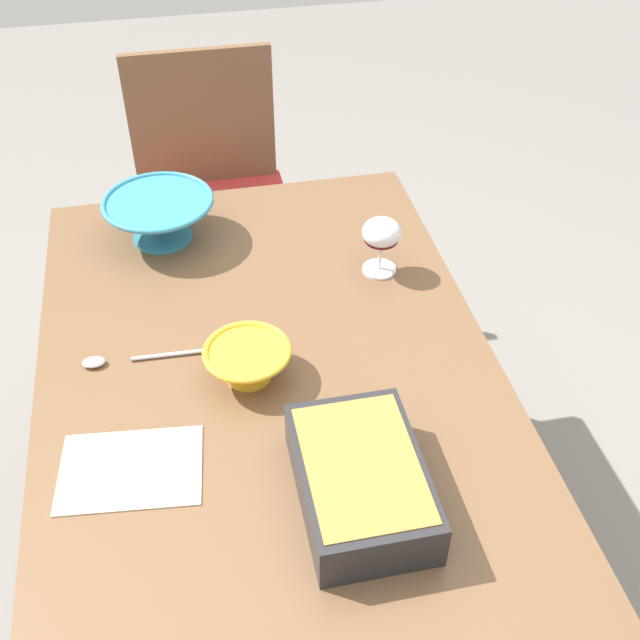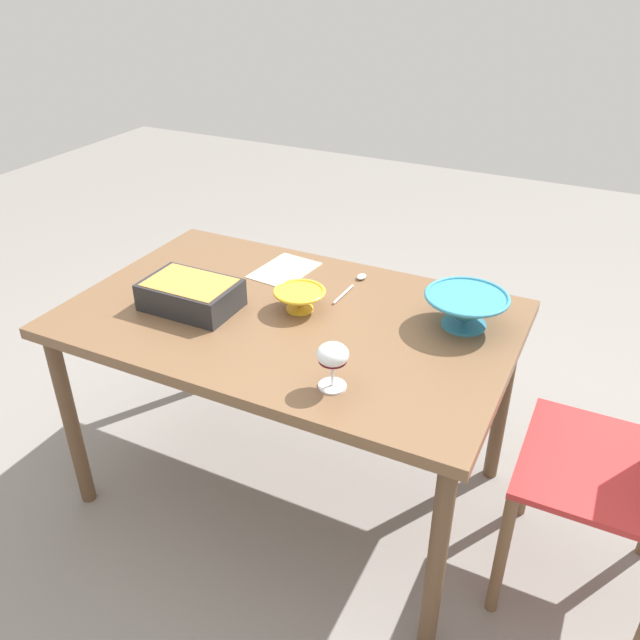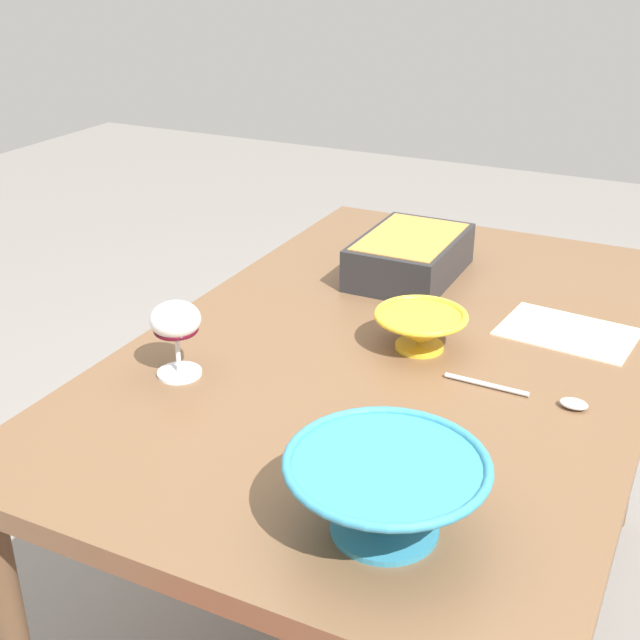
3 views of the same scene
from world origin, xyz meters
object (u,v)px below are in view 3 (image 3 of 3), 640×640
object	(u,v)px
wine_glass	(176,325)
small_bowl	(420,328)
dining_table	(400,374)
napkin	(568,332)
serving_spoon	(544,397)
casserole_dish	(410,254)
mixing_bowl	(386,492)

from	to	relation	value
wine_glass	small_bowl	world-z (taller)	wine_glass
small_bowl	dining_table	bearing A→B (deg)	68.72
small_bowl	napkin	world-z (taller)	small_bowl
wine_glass	serving_spoon	xyz separation A→B (m)	(0.18, -0.57, -0.08)
napkin	dining_table	bearing A→B (deg)	121.77
wine_glass	serving_spoon	world-z (taller)	wine_glass
dining_table	casserole_dish	size ratio (longest dim) A/B	4.71
napkin	small_bowl	bearing A→B (deg)	128.72
serving_spoon	napkin	distance (m)	0.27
dining_table	mixing_bowl	xyz separation A→B (m)	(-0.50, -0.17, 0.13)
small_bowl	wine_glass	bearing A→B (deg)	129.48
serving_spoon	napkin	xyz separation A→B (m)	(0.27, 0.02, -0.01)
dining_table	serving_spoon	bearing A→B (deg)	-110.20
serving_spoon	mixing_bowl	bearing A→B (deg)	165.12
wine_glass	napkin	bearing A→B (deg)	-50.83
wine_glass	casserole_dish	bearing A→B (deg)	-17.90
dining_table	small_bowl	size ratio (longest dim) A/B	8.32
napkin	casserole_dish	bearing A→B (deg)	69.66
dining_table	small_bowl	bearing A→B (deg)	-111.28
casserole_dish	serving_spoon	xyz separation A→B (m)	(-0.40, -0.38, -0.04)
wine_glass	small_bowl	xyz separation A→B (m)	(0.27, -0.33, -0.05)
serving_spoon	napkin	world-z (taller)	serving_spoon
small_bowl	napkin	distance (m)	0.29
casserole_dish	wine_glass	bearing A→B (deg)	162.10
small_bowl	serving_spoon	distance (m)	0.26
napkin	wine_glass	bearing A→B (deg)	129.17
small_bowl	serving_spoon	world-z (taller)	small_bowl
mixing_bowl	napkin	size ratio (longest dim) A/B	1.07
small_bowl	napkin	xyz separation A→B (m)	(0.18, -0.22, -0.04)
dining_table	wine_glass	world-z (taller)	wine_glass
wine_glass	small_bowl	bearing A→B (deg)	-50.52
dining_table	small_bowl	distance (m)	0.12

